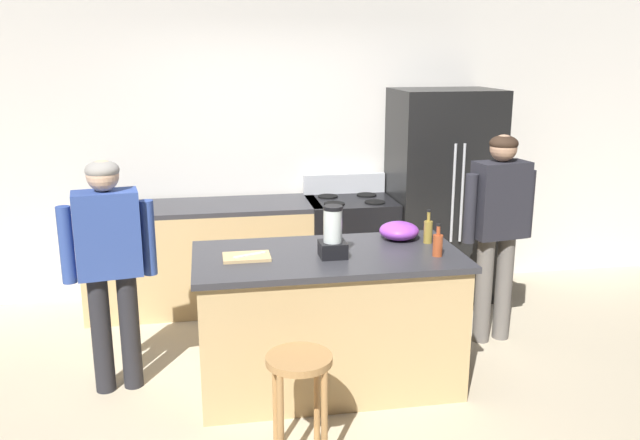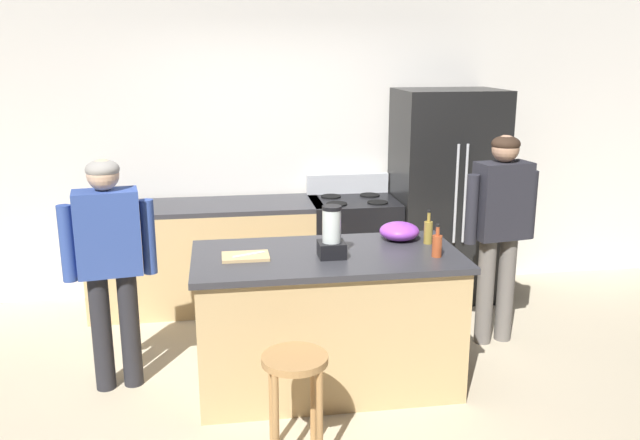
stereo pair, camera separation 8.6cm
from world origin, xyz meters
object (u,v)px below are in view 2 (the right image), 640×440
(bottle_cooking_sauce, at_px, (437,245))
(chef_knife, at_px, (249,254))
(refrigerator, at_px, (445,196))
(cutting_board, at_px, (246,256))
(bottle_vinegar, at_px, (428,231))
(stove_range, at_px, (353,249))
(bar_stool, at_px, (295,379))
(blender_appliance, at_px, (332,236))
(kitchen_island, at_px, (327,319))
(person_by_island_left, at_px, (110,254))
(mixing_bowl, at_px, (399,231))
(person_by_sink_right, at_px, (500,220))

(bottle_cooking_sauce, distance_m, chef_knife, 1.21)
(refrigerator, distance_m, cutting_board, 2.40)
(bottle_vinegar, bearing_deg, cutting_board, -174.00)
(stove_range, distance_m, bottle_cooking_sauce, 1.79)
(bar_stool, xyz_separation_m, cutting_board, (-0.21, 0.83, 0.44))
(refrigerator, relative_size, blender_appliance, 5.61)
(kitchen_island, bearing_deg, person_by_island_left, 172.92)
(person_by_island_left, relative_size, mixing_bowl, 5.63)
(person_by_sink_right, bearing_deg, person_by_island_left, -174.03)
(person_by_sink_right, distance_m, blender_appliance, 1.48)
(mixing_bowl, bearing_deg, stove_range, 92.59)
(refrigerator, distance_m, blender_appliance, 2.05)
(person_by_sink_right, distance_m, bottle_vinegar, 0.76)
(stove_range, height_order, cutting_board, stove_range)
(refrigerator, xyz_separation_m, chef_knife, (-1.84, -1.51, 0.01))
(mixing_bowl, bearing_deg, bottle_vinegar, -35.07)
(refrigerator, height_order, bottle_vinegar, refrigerator)
(kitchen_island, xyz_separation_m, chef_knife, (-0.51, -0.01, 0.48))
(kitchen_island, height_order, stove_range, stove_range)
(person_by_island_left, height_order, mixing_bowl, person_by_island_left)
(bottle_vinegar, xyz_separation_m, cutting_board, (-1.25, -0.13, -0.08))
(bottle_vinegar, height_order, mixing_bowl, bottle_vinegar)
(bar_stool, height_order, chef_knife, chef_knife)
(cutting_board, bearing_deg, person_by_sink_right, 13.83)
(person_by_island_left, bearing_deg, bar_stool, -43.22)
(bar_stool, distance_m, bottle_cooking_sauce, 1.31)
(bar_stool, distance_m, cutting_board, 0.97)
(kitchen_island, distance_m, bottle_cooking_sauce, 0.89)
(blender_appliance, xyz_separation_m, mixing_bowl, (0.53, 0.31, -0.08))
(person_by_sink_right, height_order, bottle_cooking_sauce, person_by_sink_right)
(kitchen_island, distance_m, chef_knife, 0.70)
(mixing_bowl, xyz_separation_m, cutting_board, (-1.08, -0.25, -0.05))
(stove_range, height_order, bottle_vinegar, bottle_vinegar)
(blender_appliance, height_order, bottle_vinegar, blender_appliance)
(blender_appliance, xyz_separation_m, bottle_vinegar, (0.70, 0.19, -0.06))
(cutting_board, distance_m, chef_knife, 0.02)
(refrigerator, height_order, person_by_island_left, refrigerator)
(stove_range, height_order, mixing_bowl, stove_range)
(bottle_cooking_sauce, bearing_deg, cutting_board, 172.41)
(mixing_bowl, height_order, chef_knife, mixing_bowl)
(bottle_vinegar, bearing_deg, person_by_island_left, 178.62)
(kitchen_island, bearing_deg, bottle_vinegar, 9.64)
(blender_appliance, xyz_separation_m, bottle_cooking_sauce, (0.67, -0.10, -0.06))
(person_by_island_left, distance_m, bottle_vinegar, 2.12)
(kitchen_island, xyz_separation_m, bottle_cooking_sauce, (0.69, -0.17, 0.54))
(bottle_vinegar, xyz_separation_m, bottle_cooking_sauce, (-0.04, -0.29, -0.01))
(person_by_sink_right, xyz_separation_m, blender_appliance, (-1.38, -0.54, 0.09))
(person_by_sink_right, xyz_separation_m, bar_stool, (-1.71, -1.31, -0.48))
(refrigerator, bearing_deg, cutting_board, -141.00)
(person_by_sink_right, relative_size, cutting_board, 5.39)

